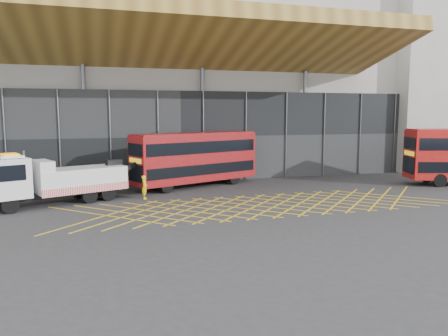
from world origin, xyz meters
name	(u,v)px	position (x,y,z in m)	size (l,w,h in m)	color
ground_plane	(185,210)	(0.00, 0.00, 0.00)	(120.00, 120.00, 0.00)	#2B2B2D
road_markings	(268,205)	(5.60, 0.00, 0.01)	(27.96, 7.16, 0.01)	yellow
construction_building	(166,84)	(1.92, 18.40, 8.98)	(55.00, 23.97, 18.00)	#999893
east_building	(428,79)	(32.00, 16.00, 10.00)	(15.00, 12.00, 20.00)	gray
recovery_truck	(55,180)	(-7.93, 4.31, 1.68)	(10.16, 5.59, 3.63)	black
bus_towed	(196,157)	(2.68, 8.62, 2.49)	(11.12, 6.44, 4.48)	maroon
worker	(145,187)	(-2.00, 4.47, 0.85)	(0.62, 0.41, 1.69)	yellow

